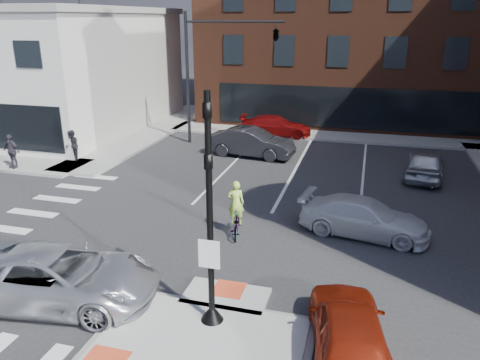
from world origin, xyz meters
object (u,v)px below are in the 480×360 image
(red_sedan, at_px, (349,332))
(pedestrian_a, at_px, (72,146))
(bg_car_silver, at_px, (425,162))
(bg_car_dark, at_px, (251,142))
(bg_car_red, at_px, (276,126))
(pedestrian_b, at_px, (11,151))
(silver_suv, at_px, (57,276))
(white_pickup, at_px, (364,217))
(cyclist, at_px, (236,217))

(red_sedan, relative_size, pedestrian_a, 2.55)
(red_sedan, bearing_deg, bg_car_silver, -111.04)
(bg_car_dark, relative_size, bg_car_red, 1.04)
(red_sedan, relative_size, pedestrian_b, 2.39)
(silver_suv, relative_size, white_pickup, 1.21)
(bg_car_red, relative_size, cyclist, 2.24)
(silver_suv, height_order, pedestrian_a, pedestrian_a)
(bg_car_red, bearing_deg, white_pickup, -163.18)
(bg_car_silver, xyz_separation_m, bg_car_red, (-8.94, 6.52, -0.08))
(red_sedan, bearing_deg, white_pickup, -100.98)
(bg_car_red, height_order, pedestrian_a, pedestrian_a)
(silver_suv, height_order, bg_car_red, silver_suv)
(silver_suv, xyz_separation_m, pedestrian_b, (-9.76, 9.77, 0.26))
(silver_suv, distance_m, bg_car_dark, 15.82)
(red_sedan, distance_m, pedestrian_b, 20.39)
(white_pickup, bearing_deg, bg_car_silver, -11.01)
(bg_car_red, bearing_deg, red_sedan, -170.89)
(cyclist, bearing_deg, silver_suv, 42.33)
(bg_car_silver, height_order, pedestrian_a, pedestrian_a)
(bg_car_silver, bearing_deg, silver_suv, 60.77)
(silver_suv, bearing_deg, cyclist, -42.01)
(bg_car_silver, relative_size, pedestrian_b, 2.50)
(red_sedan, distance_m, bg_car_dark, 17.19)
(silver_suv, xyz_separation_m, white_pickup, (8.16, 6.77, -0.11))
(red_sedan, bearing_deg, silver_suv, -11.27)
(silver_suv, bearing_deg, pedestrian_b, 36.71)
(bg_car_dark, distance_m, bg_car_silver, 9.43)
(white_pickup, bearing_deg, bg_car_dark, 45.23)
(silver_suv, height_order, cyclist, cyclist)
(cyclist, distance_m, pedestrian_b, 14.09)
(silver_suv, bearing_deg, bg_car_silver, -45.51)
(red_sedan, height_order, cyclist, cyclist)
(silver_suv, distance_m, white_pickup, 10.61)
(red_sedan, height_order, bg_car_red, red_sedan)
(bg_car_silver, height_order, cyclist, cyclist)
(red_sedan, relative_size, bg_car_dark, 0.87)
(pedestrian_b, bearing_deg, red_sedan, -21.31)
(bg_car_silver, distance_m, cyclist, 11.55)
(bg_car_dark, bearing_deg, red_sedan, -151.40)
(white_pickup, distance_m, bg_car_red, 15.42)
(pedestrian_b, bearing_deg, bg_car_silver, 20.64)
(silver_suv, height_order, bg_car_silver, silver_suv)
(red_sedan, xyz_separation_m, bg_car_silver, (2.94, 14.62, 0.03))
(bg_car_red, bearing_deg, cyclist, 179.30)
(white_pickup, xyz_separation_m, cyclist, (-4.52, -1.33, 0.03))
(bg_car_red, xyz_separation_m, pedestrian_a, (-9.50, -9.13, 0.31))
(cyclist, distance_m, pedestrian_a, 12.81)
(white_pickup, bearing_deg, pedestrian_b, 89.56)
(white_pickup, distance_m, cyclist, 4.72)
(silver_suv, distance_m, pedestrian_a, 13.96)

